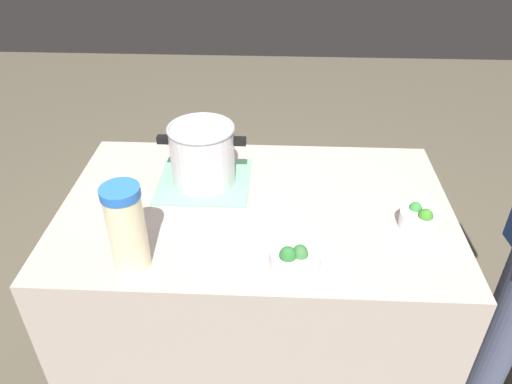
% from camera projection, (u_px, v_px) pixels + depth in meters
% --- Properties ---
extents(ground_plane, '(8.00, 8.00, 0.00)m').
position_uv_depth(ground_plane, '(256.00, 380.00, 2.06)').
color(ground_plane, brown).
extents(counter_slab, '(1.22, 0.77, 0.92)m').
position_uv_depth(counter_slab, '(256.00, 305.00, 1.80)').
color(counter_slab, '#A5978D').
rests_on(counter_slab, ground_plane).
extents(dish_cloth, '(0.30, 0.29, 0.01)m').
position_uv_depth(dish_cloth, '(204.00, 181.00, 1.65)').
color(dish_cloth, '#71BA89').
rests_on(dish_cloth, counter_slab).
extents(cooking_pot, '(0.28, 0.22, 0.20)m').
position_uv_depth(cooking_pot, '(202.00, 153.00, 1.59)').
color(cooking_pot, '#B7B7BC').
rests_on(cooking_pot, dish_cloth).
extents(lemonade_pitcher, '(0.10, 0.10, 0.25)m').
position_uv_depth(lemonade_pitcher, '(127.00, 228.00, 1.25)').
color(lemonade_pitcher, beige).
rests_on(lemonade_pitcher, counter_slab).
extents(broccoli_bowl_front, '(0.14, 0.14, 0.07)m').
position_uv_depth(broccoli_bowl_front, '(295.00, 257.00, 1.30)').
color(broccoli_bowl_front, silver).
rests_on(broccoli_bowl_front, counter_slab).
extents(broccoli_bowl_center, '(0.11, 0.11, 0.07)m').
position_uv_depth(broccoli_bowl_center, '(419.00, 219.00, 1.44)').
color(broccoli_bowl_center, silver).
rests_on(broccoli_bowl_center, counter_slab).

